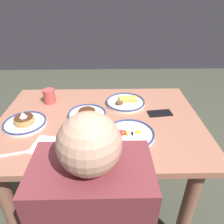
{
  "coord_description": "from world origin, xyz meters",
  "views": [
    {
      "loc": [
        -0.05,
        1.04,
        1.44
      ],
      "look_at": [
        -0.07,
        -0.03,
        0.79
      ],
      "focal_mm": 33.67,
      "sensor_mm": 36.0,
      "label": 1
    }
  ],
  "objects_px": {
    "plate_far_companion": "(130,134)",
    "fork_near": "(13,154)",
    "coffee_mug": "(49,96)",
    "paper_napkin": "(48,145)",
    "plate_near_main": "(87,114)",
    "cell_phone": "(160,113)",
    "butter_knife": "(80,156)",
    "plate_far_side": "(25,122)",
    "plate_center_pancakes": "(125,102)"
  },
  "relations": [
    {
      "from": "butter_knife",
      "to": "paper_napkin",
      "type": "bearing_deg",
      "value": -25.19
    },
    {
      "from": "plate_center_pancakes",
      "to": "fork_near",
      "type": "height_order",
      "value": "plate_center_pancakes"
    },
    {
      "from": "plate_far_side",
      "to": "coffee_mug",
      "type": "relative_size",
      "value": 2.42
    },
    {
      "from": "coffee_mug",
      "to": "fork_near",
      "type": "distance_m",
      "value": 0.52
    },
    {
      "from": "plate_center_pancakes",
      "to": "plate_far_side",
      "type": "relative_size",
      "value": 1.09
    },
    {
      "from": "plate_far_companion",
      "to": "butter_knife",
      "type": "relative_size",
      "value": 1.27
    },
    {
      "from": "plate_far_companion",
      "to": "plate_far_side",
      "type": "relative_size",
      "value": 1.08
    },
    {
      "from": "cell_phone",
      "to": "fork_near",
      "type": "xyz_separation_m",
      "value": [
        0.77,
        0.35,
        -0.0
      ]
    },
    {
      "from": "fork_near",
      "to": "plate_center_pancakes",
      "type": "bearing_deg",
      "value": -139.47
    },
    {
      "from": "cell_phone",
      "to": "butter_knife",
      "type": "distance_m",
      "value": 0.59
    },
    {
      "from": "plate_far_companion",
      "to": "fork_near",
      "type": "bearing_deg",
      "value": 13.27
    },
    {
      "from": "coffee_mug",
      "to": "butter_knife",
      "type": "bearing_deg",
      "value": 116.0
    },
    {
      "from": "plate_far_side",
      "to": "fork_near",
      "type": "xyz_separation_m",
      "value": [
        -0.03,
        0.25,
        -0.02
      ]
    },
    {
      "from": "coffee_mug",
      "to": "paper_napkin",
      "type": "xyz_separation_m",
      "value": [
        -0.09,
        0.46,
        -0.05
      ]
    },
    {
      "from": "plate_center_pancakes",
      "to": "butter_knife",
      "type": "relative_size",
      "value": 1.28
    },
    {
      "from": "plate_far_companion",
      "to": "fork_near",
      "type": "height_order",
      "value": "plate_far_companion"
    },
    {
      "from": "coffee_mug",
      "to": "fork_near",
      "type": "relative_size",
      "value": 0.53
    },
    {
      "from": "plate_far_companion",
      "to": "coffee_mug",
      "type": "height_order",
      "value": "coffee_mug"
    },
    {
      "from": "cell_phone",
      "to": "plate_far_companion",
      "type": "bearing_deg",
      "value": 39.65
    },
    {
      "from": "plate_far_companion",
      "to": "plate_far_side",
      "type": "distance_m",
      "value": 0.6
    },
    {
      "from": "paper_napkin",
      "to": "butter_knife",
      "type": "bearing_deg",
      "value": 154.81
    },
    {
      "from": "coffee_mug",
      "to": "fork_near",
      "type": "bearing_deg",
      "value": 84.14
    },
    {
      "from": "paper_napkin",
      "to": "plate_center_pancakes",
      "type": "bearing_deg",
      "value": -134.82
    },
    {
      "from": "cell_phone",
      "to": "paper_napkin",
      "type": "relative_size",
      "value": 0.96
    },
    {
      "from": "paper_napkin",
      "to": "fork_near",
      "type": "distance_m",
      "value": 0.16
    },
    {
      "from": "plate_near_main",
      "to": "plate_center_pancakes",
      "type": "bearing_deg",
      "value": -148.57
    },
    {
      "from": "plate_far_companion",
      "to": "fork_near",
      "type": "distance_m",
      "value": 0.58
    },
    {
      "from": "plate_far_side",
      "to": "coffee_mug",
      "type": "distance_m",
      "value": 0.28
    },
    {
      "from": "coffee_mug",
      "to": "plate_far_side",
      "type": "bearing_deg",
      "value": 73.76
    },
    {
      "from": "cell_phone",
      "to": "plate_far_side",
      "type": "bearing_deg",
      "value": 0.48
    },
    {
      "from": "cell_phone",
      "to": "butter_knife",
      "type": "xyz_separation_m",
      "value": [
        0.45,
        0.37,
        -0.0
      ]
    },
    {
      "from": "plate_center_pancakes",
      "to": "plate_far_companion",
      "type": "distance_m",
      "value": 0.35
    },
    {
      "from": "coffee_mug",
      "to": "plate_far_companion",
      "type": "bearing_deg",
      "value": 143.01
    },
    {
      "from": "plate_center_pancakes",
      "to": "coffee_mug",
      "type": "relative_size",
      "value": 2.63
    },
    {
      "from": "plate_far_companion",
      "to": "fork_near",
      "type": "relative_size",
      "value": 1.39
    },
    {
      "from": "fork_near",
      "to": "plate_near_main",
      "type": "bearing_deg",
      "value": -133.86
    },
    {
      "from": "coffee_mug",
      "to": "paper_napkin",
      "type": "height_order",
      "value": "coffee_mug"
    },
    {
      "from": "plate_near_main",
      "to": "coffee_mug",
      "type": "distance_m",
      "value": 0.33
    },
    {
      "from": "plate_far_companion",
      "to": "butter_knife",
      "type": "distance_m",
      "value": 0.29
    },
    {
      "from": "plate_near_main",
      "to": "coffee_mug",
      "type": "xyz_separation_m",
      "value": [
        0.27,
        -0.18,
        0.03
      ]
    },
    {
      "from": "plate_near_main",
      "to": "butter_knife",
      "type": "bearing_deg",
      "value": 88.91
    },
    {
      "from": "paper_napkin",
      "to": "plate_far_companion",
      "type": "bearing_deg",
      "value": -170.31
    },
    {
      "from": "paper_napkin",
      "to": "cell_phone",
      "type": "bearing_deg",
      "value": -155.09
    },
    {
      "from": "fork_near",
      "to": "butter_knife",
      "type": "distance_m",
      "value": 0.31
    },
    {
      "from": "plate_far_companion",
      "to": "plate_far_side",
      "type": "xyz_separation_m",
      "value": [
        0.59,
        -0.11,
        0.01
      ]
    },
    {
      "from": "plate_far_side",
      "to": "fork_near",
      "type": "relative_size",
      "value": 1.28
    },
    {
      "from": "plate_far_side",
      "to": "paper_napkin",
      "type": "relative_size",
      "value": 1.6
    },
    {
      "from": "coffee_mug",
      "to": "paper_napkin",
      "type": "distance_m",
      "value": 0.47
    },
    {
      "from": "plate_center_pancakes",
      "to": "plate_far_companion",
      "type": "bearing_deg",
      "value": 89.84
    },
    {
      "from": "paper_napkin",
      "to": "butter_knife",
      "type": "distance_m",
      "value": 0.19
    }
  ]
}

